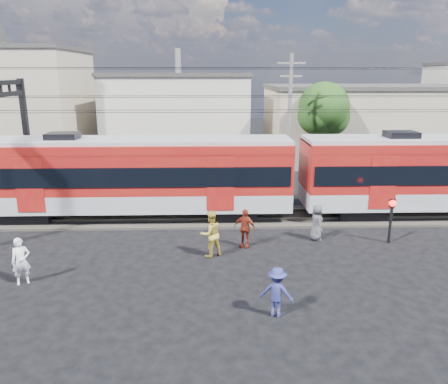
{
  "coord_description": "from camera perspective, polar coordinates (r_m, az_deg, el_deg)",
  "views": [
    {
      "loc": [
        0.86,
        -13.54,
        7.3
      ],
      "look_at": [
        1.43,
        5.0,
        2.23
      ],
      "focal_mm": 35.0,
      "sensor_mm": 36.0,
      "label": 1
    }
  ],
  "objects": [
    {
      "name": "pedestrian_e",
      "position": [
        20.04,
        11.99,
        -3.9
      ],
      "size": [
        0.65,
        0.88,
        1.65
      ],
      "primitive_type": "imported",
      "rotation": [
        0.0,
        0.0,
        1.74
      ],
      "color": "#4A4A4F",
      "rests_on": "ground"
    },
    {
      "name": "rail_far",
      "position": [
        23.42,
        -3.78,
        -2.44
      ],
      "size": [
        70.0,
        0.12,
        0.12
      ],
      "primitive_type": "cube",
      "color": "#59544C",
      "rests_on": "track_bed"
    },
    {
      "name": "commuter_train",
      "position": [
        22.42,
        -11.56,
        2.37
      ],
      "size": [
        50.3,
        3.08,
        4.17
      ],
      "color": "black",
      "rests_on": "ground"
    },
    {
      "name": "rail_near",
      "position": [
        21.99,
        -3.91,
        -3.63
      ],
      "size": [
        70.0,
        0.12,
        0.12
      ],
      "primitive_type": "cube",
      "color": "#59544C",
      "rests_on": "track_bed"
    },
    {
      "name": "building_mideast",
      "position": [
        39.99,
        17.65,
        8.65
      ],
      "size": [
        16.32,
        10.2,
        6.3
      ],
      "color": "tan",
      "rests_on": "ground"
    },
    {
      "name": "pedestrian_a",
      "position": [
        17.23,
        -24.99,
        -8.18
      ],
      "size": [
        0.74,
        0.64,
        1.71
      ],
      "primitive_type": "imported",
      "rotation": [
        0.0,
        0.0,
        0.45
      ],
      "color": "white",
      "rests_on": "ground"
    },
    {
      "name": "building_midwest",
      "position": [
        40.8,
        -5.85,
        10.1
      ],
      "size": [
        12.24,
        12.24,
        7.3
      ],
      "color": "beige",
      "rests_on": "ground"
    },
    {
      "name": "ground",
      "position": [
        15.41,
        -4.87,
        -13.05
      ],
      "size": [
        120.0,
        120.0,
        0.0
      ],
      "primitive_type": "plane",
      "color": "black",
      "rests_on": "ground"
    },
    {
      "name": "pedestrian_c",
      "position": [
        13.82,
        6.91,
        -12.86
      ],
      "size": [
        1.18,
        0.92,
        1.61
      ],
      "primitive_type": "imported",
      "rotation": [
        0.0,
        0.0,
        2.8
      ],
      "color": "navy",
      "rests_on": "ground"
    },
    {
      "name": "crossing_signal",
      "position": [
        20.42,
        21.03,
        -2.54
      ],
      "size": [
        0.29,
        0.29,
        2.03
      ],
      "color": "black",
      "rests_on": "ground"
    },
    {
      "name": "pedestrian_d",
      "position": [
        18.83,
        2.72,
        -4.73
      ],
      "size": [
        1.08,
        0.83,
        1.71
      ],
      "primitive_type": "imported",
      "rotation": [
        0.0,
        0.0,
        -0.47
      ],
      "color": "maroon",
      "rests_on": "ground"
    },
    {
      "name": "tree_near",
      "position": [
        32.82,
        13.17,
        10.3
      ],
      "size": [
        3.82,
        3.64,
        6.72
      ],
      "color": "#382619",
      "rests_on": "ground"
    },
    {
      "name": "utility_pole_mid",
      "position": [
        29.13,
        8.54,
        9.69
      ],
      "size": [
        1.8,
        0.24,
        8.5
      ],
      "color": "slate",
      "rests_on": "ground"
    },
    {
      "name": "pedestrian_b",
      "position": [
        17.87,
        -1.75,
        -5.48
      ],
      "size": [
        1.17,
        1.08,
        1.93
      ],
      "primitive_type": "imported",
      "rotation": [
        0.0,
        0.0,
        3.62
      ],
      "color": "gold",
      "rests_on": "ground"
    },
    {
      "name": "catenary",
      "position": [
        23.65,
        -25.77,
        8.56
      ],
      "size": [
        70.0,
        9.3,
        7.52
      ],
      "color": "black",
      "rests_on": "ground"
    },
    {
      "name": "track_bed",
      "position": [
        22.74,
        -3.83,
        -3.3
      ],
      "size": [
        70.0,
        3.4,
        0.12
      ],
      "primitive_type": "cube",
      "color": "#2D2823",
      "rests_on": "ground"
    }
  ]
}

